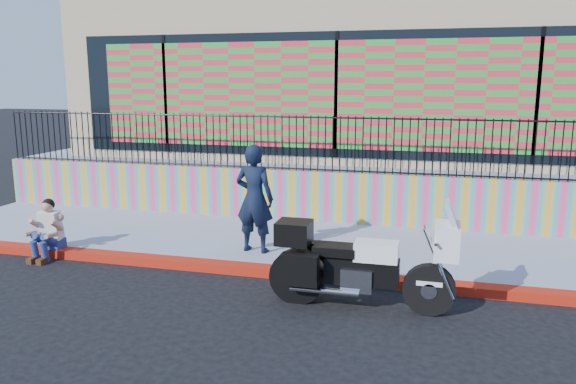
% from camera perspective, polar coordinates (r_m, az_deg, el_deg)
% --- Properties ---
extents(ground, '(90.00, 90.00, 0.00)m').
position_cam_1_polar(ground, '(9.35, 0.13, -8.66)').
color(ground, black).
rests_on(ground, ground).
extents(red_curb, '(16.00, 0.30, 0.15)m').
position_cam_1_polar(red_curb, '(9.32, 0.13, -8.23)').
color(red_curb, '#A41F0B').
rests_on(red_curb, ground).
extents(sidewalk, '(16.00, 3.00, 0.15)m').
position_cam_1_polar(sidewalk, '(10.85, 2.36, -5.39)').
color(sidewalk, '#8B93A7').
rests_on(sidewalk, ground).
extents(mural_wall, '(16.00, 0.20, 1.10)m').
position_cam_1_polar(mural_wall, '(12.21, 4.02, -0.48)').
color(mural_wall, '#F5407E').
rests_on(mural_wall, sidewalk).
extents(metal_fence, '(15.80, 0.04, 1.20)m').
position_cam_1_polar(metal_fence, '(12.03, 4.10, 4.89)').
color(metal_fence, black).
rests_on(metal_fence, mural_wall).
extents(elevated_platform, '(16.00, 10.00, 1.25)m').
position_cam_1_polar(elevated_platform, '(17.19, 7.25, 2.65)').
color(elevated_platform, '#8B93A7').
rests_on(elevated_platform, ground).
extents(storefront_building, '(14.00, 8.06, 4.00)m').
position_cam_1_polar(storefront_building, '(16.78, 7.37, 11.43)').
color(storefront_building, tan).
rests_on(storefront_building, elevated_platform).
extents(police_motorcycle, '(2.59, 0.86, 1.61)m').
position_cam_1_polar(police_motorcycle, '(8.02, 7.16, -7.08)').
color(police_motorcycle, black).
rests_on(police_motorcycle, ground).
extents(police_officer, '(0.76, 0.54, 1.95)m').
position_cam_1_polar(police_officer, '(9.99, -3.42, -0.66)').
color(police_officer, black).
rests_on(police_officer, sidewalk).
extents(seated_man, '(0.54, 0.71, 1.06)m').
position_cam_1_polar(seated_man, '(11.05, -23.39, -4.01)').
color(seated_man, navy).
rests_on(seated_man, ground).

